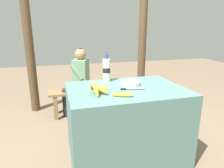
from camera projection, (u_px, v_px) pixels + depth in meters
name	position (u px, v px, depth m)	size (l,w,h in m)	color
ground_plane	(125.00, 154.00, 2.25)	(12.00, 12.00, 0.00)	#75604C
market_counter	(126.00, 123.00, 2.15)	(1.19, 0.84, 0.78)	#4C706B
banana_bunch_ripe	(97.00, 87.00, 1.85)	(0.18, 0.29, 0.14)	#4C381E
serving_bowl	(130.00, 83.00, 2.15)	(0.22, 0.22, 0.04)	silver
water_bottle	(106.00, 70.00, 2.26)	(0.08, 0.08, 0.34)	white
loose_banana_front	(123.00, 95.00, 1.78)	(0.20, 0.11, 0.04)	yellow
knife	(129.00, 89.00, 1.98)	(0.24, 0.06, 0.02)	#BCBCC1
wooden_bench	(95.00, 93.00, 3.30)	(1.48, 0.32, 0.42)	brown
seated_vendor	(79.00, 78.00, 3.14)	(0.47, 0.43, 1.09)	#232328
banana_bunch_green	(121.00, 83.00, 3.38)	(0.18, 0.27, 0.14)	#4C381E
support_post_near	(28.00, 39.00, 3.16)	(0.14, 0.14, 2.40)	#4C3823
support_post_far	(142.00, 38.00, 3.67)	(0.14, 0.14, 2.40)	#4C3823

